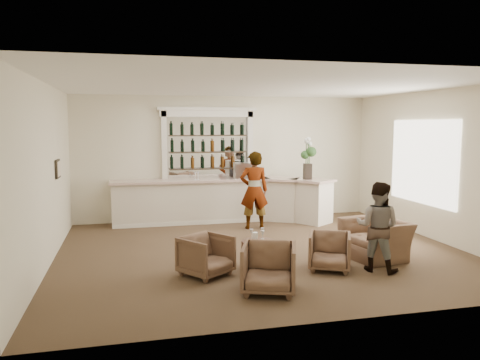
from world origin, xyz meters
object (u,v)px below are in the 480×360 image
cocktail_table (258,254)px  sommelier (254,190)px  armchair_left (206,256)px  guest (378,227)px  espresso_machine (243,171)px  armchair_right (330,251)px  armchair_center (269,268)px  flower_vase (308,156)px  armchair_far (376,239)px  bar_counter (224,200)px

cocktail_table → sommelier: bearing=76.1°
cocktail_table → armchair_left: bearing=-169.3°
guest → espresso_machine: bearing=-33.1°
cocktail_table → armchair_right: armchair_right is taller
sommelier → armchair_right: bearing=103.9°
armchair_left → sommelier: bearing=26.5°
armchair_left → armchair_right: (2.17, -0.19, -0.01)m
armchair_center → armchair_right: (1.37, 0.82, -0.04)m
cocktail_table → sommelier: (0.77, 3.12, 0.70)m
flower_vase → armchair_far: bearing=-89.1°
guest → armchair_left: guest is taller
cocktail_table → armchair_center: size_ratio=0.74×
armchair_left → flower_vase: flower_vase is taller
bar_counter → armchair_center: size_ratio=6.96×
armchair_center → armchair_left: bearing=148.3°
armchair_center → armchair_right: armchair_center is taller
cocktail_table → armchair_left: size_ratio=0.80×
armchair_left → flower_vase: bearing=12.6°
armchair_right → cocktail_table: bearing=-171.5°
cocktail_table → armchair_left: (-0.97, -0.18, 0.09)m
sommelier → guest: sommelier is taller
bar_counter → armchair_far: bar_counter is taller
armchair_right → armchair_far: bearing=47.4°
espresso_machine → flower_vase: flower_vase is taller
armchair_left → armchair_center: armchair_center is taller
sommelier → guest: 3.93m
bar_counter → armchair_right: 4.56m
bar_counter → guest: size_ratio=3.65×
armchair_right → sommelier: bearing=122.6°
bar_counter → espresso_machine: (0.53, 0.02, 0.77)m
armchair_center → flower_vase: 5.47m
sommelier → armchair_center: 4.45m
bar_counter → cocktail_table: bearing=-92.9°
sommelier → armchair_far: 3.47m
armchair_left → armchair_far: armchair_far is taller
guest → flower_vase: flower_vase is taller
sommelier → armchair_center: (-0.94, -4.31, -0.58)m
bar_counter → armchair_far: 4.53m
espresso_machine → armchair_left: bearing=-107.1°
espresso_machine → flower_vase: (1.57, -0.60, 0.40)m
armchair_center → espresso_machine: (0.90, 5.28, 0.97)m
armchair_far → flower_vase: 3.68m
espresso_machine → armchair_right: bearing=-79.5°
armchair_left → armchair_right: size_ratio=1.04×
guest → armchair_far: bearing=-76.3°
bar_counter → armchair_far: bearing=-61.6°
sommelier → flower_vase: bearing=-159.4°
bar_counter → espresso_machine: 0.93m
bar_counter → armchair_far: (2.15, -3.98, -0.21)m
bar_counter → flower_vase: (2.10, -0.58, 1.17)m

